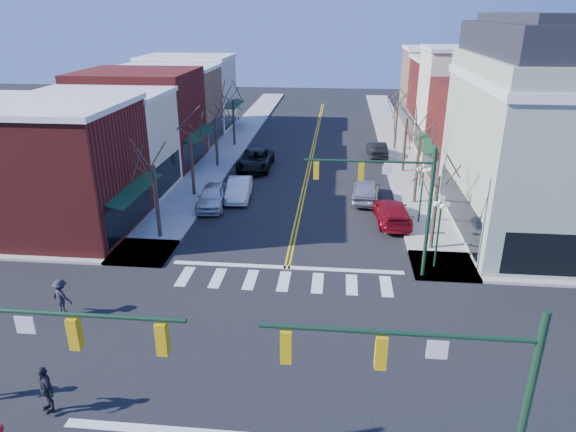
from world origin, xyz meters
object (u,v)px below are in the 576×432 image
(car_left_mid, at_px, (239,189))
(pedestrian_dark_b, at_px, (61,296))
(lamppost_midblock, at_px, (422,182))
(pedestrian_dark_a, at_px, (46,389))
(car_left_near, at_px, (212,197))
(car_right_far, at_px, (377,149))
(car_right_mid, at_px, (366,190))
(lamppost_corner, at_px, (440,220))
(car_right_near, at_px, (392,212))
(victorian_corner, at_px, (569,131))
(car_left_far, at_px, (255,160))

(car_left_mid, distance_m, pedestrian_dark_b, 17.61)
(lamppost_midblock, height_order, pedestrian_dark_a, lamppost_midblock)
(car_left_near, xyz_separation_m, car_right_far, (12.80, 15.21, -0.05))
(car_right_mid, distance_m, pedestrian_dark_a, 26.43)
(car_left_near, xyz_separation_m, car_left_mid, (1.60, 1.99, -0.04))
(car_left_near, xyz_separation_m, car_right_mid, (11.20, 2.54, 0.03))
(lamppost_corner, height_order, car_left_near, lamppost_corner)
(lamppost_midblock, height_order, car_right_near, lamppost_midblock)
(car_left_near, relative_size, car_right_far, 1.03)
(car_left_mid, bearing_deg, car_right_near, -22.74)
(car_left_mid, height_order, car_right_far, car_left_mid)
(car_right_near, bearing_deg, car_right_far, -94.01)
(victorian_corner, bearing_deg, pedestrian_dark_b, -154.65)
(car_left_far, bearing_deg, pedestrian_dark_a, -94.52)
(car_left_near, relative_size, pedestrian_dark_a, 2.60)
(car_left_near, relative_size, car_right_near, 0.90)
(victorian_corner, distance_m, car_right_near, 11.70)
(car_right_mid, height_order, pedestrian_dark_a, pedestrian_dark_a)
(lamppost_corner, distance_m, pedestrian_dark_a, 20.12)
(car_right_far, distance_m, pedestrian_dark_b, 34.23)
(car_right_far, height_order, pedestrian_dark_b, pedestrian_dark_b)
(lamppost_corner, bearing_deg, car_right_mid, 107.45)
(lamppost_midblock, height_order, car_right_mid, lamppost_midblock)
(lamppost_corner, relative_size, car_right_mid, 0.87)
(car_left_near, xyz_separation_m, pedestrian_dark_a, (-0.90, -20.96, 0.25))
(car_left_mid, xyz_separation_m, car_right_near, (11.20, -3.71, -0.00))
(pedestrian_dark_a, bearing_deg, car_right_far, 107.58)
(pedestrian_dark_a, bearing_deg, car_left_mid, 122.10)
(car_left_mid, height_order, pedestrian_dark_a, pedestrian_dark_a)
(car_left_far, xyz_separation_m, car_right_mid, (9.60, -7.38, 0.00))
(pedestrian_dark_a, bearing_deg, car_left_near, 125.86)
(lamppost_corner, xyz_separation_m, car_right_mid, (-3.40, 10.81, -2.12))
(lamppost_corner, relative_size, lamppost_midblock, 1.00)
(car_left_mid, bearing_deg, car_left_far, 85.60)
(car_right_near, bearing_deg, car_right_mid, -73.44)
(car_right_mid, bearing_deg, victorian_corner, 162.35)
(lamppost_midblock, xyz_separation_m, car_left_mid, (-13.00, 3.76, -2.19))
(lamppost_corner, xyz_separation_m, pedestrian_dark_a, (-15.50, -12.69, -1.90))
(car_right_far, distance_m, pedestrian_dark_a, 38.69)
(car_right_near, xyz_separation_m, pedestrian_dark_a, (-13.70, -19.24, 0.29))
(car_right_far, bearing_deg, car_left_far, 20.94)
(car_left_far, distance_m, pedestrian_dark_a, 30.98)
(car_right_mid, height_order, pedestrian_dark_b, pedestrian_dark_b)
(car_right_mid, bearing_deg, car_right_far, -92.48)
(car_right_near, bearing_deg, pedestrian_dark_a, 50.53)
(car_left_near, distance_m, car_left_far, 10.04)
(car_left_far, bearing_deg, lamppost_corner, -54.34)
(victorian_corner, distance_m, lamppost_midblock, 9.10)
(car_left_mid, relative_size, car_right_mid, 0.94)
(car_left_near, bearing_deg, car_left_mid, 47.34)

